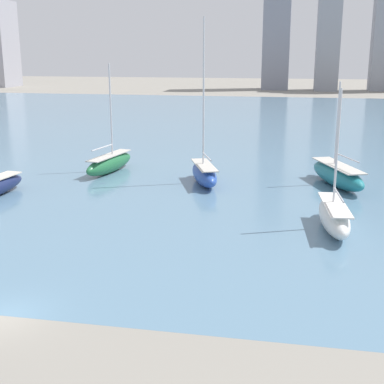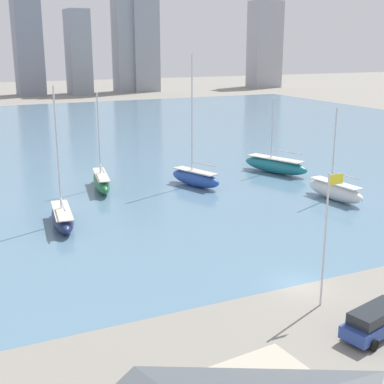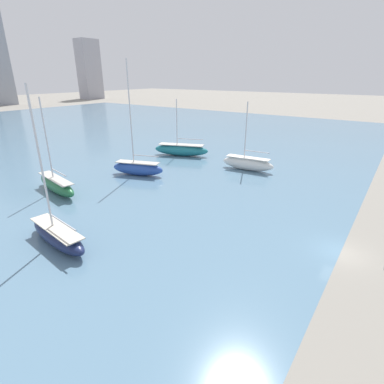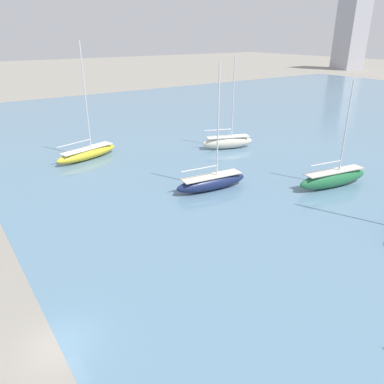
{
  "view_description": "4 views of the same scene",
  "coord_description": "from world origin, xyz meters",
  "px_view_note": "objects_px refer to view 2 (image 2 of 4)",
  "views": [
    {
      "loc": [
        14.29,
        -23.0,
        13.4
      ],
      "look_at": [
        6.94,
        15.67,
        2.96
      ],
      "focal_mm": 50.0,
      "sensor_mm": 36.0,
      "label": 1
    },
    {
      "loc": [
        -23.16,
        -30.39,
        17.65
      ],
      "look_at": [
        -2.99,
        12.85,
        4.49
      ],
      "focal_mm": 50.0,
      "sensor_mm": 36.0,
      "label": 2
    },
    {
      "loc": [
        -25.81,
        -2.31,
        14.45
      ],
      "look_at": [
        -4.23,
        12.93,
        4.12
      ],
      "focal_mm": 28.0,
      "sensor_mm": 36.0,
      "label": 3
    },
    {
      "loc": [
        17.76,
        -3.06,
        16.62
      ],
      "look_at": [
        -6.09,
        13.63,
        4.16
      ],
      "focal_mm": 35.0,
      "sensor_mm": 36.0,
      "label": 4
    }
  ],
  "objects_px": {
    "flag_pole": "(326,235)",
    "sailboat_navy": "(62,217)",
    "sailboat_teal": "(275,165)",
    "sailboat_white": "(335,191)",
    "sailboat_green": "(101,181)",
    "parked_suv_blue": "(375,321)",
    "sailboat_blue": "(195,177)"
  },
  "relations": [
    {
      "from": "sailboat_blue",
      "to": "sailboat_white",
      "type": "xyz_separation_m",
      "value": [
        12.19,
        -12.67,
        -0.04
      ]
    },
    {
      "from": "sailboat_white",
      "to": "sailboat_green",
      "type": "height_order",
      "value": "sailboat_green"
    },
    {
      "from": "sailboat_navy",
      "to": "flag_pole",
      "type": "bearing_deg",
      "value": -55.81
    },
    {
      "from": "flag_pole",
      "to": "sailboat_navy",
      "type": "relative_size",
      "value": 0.69
    },
    {
      "from": "parked_suv_blue",
      "to": "sailboat_blue",
      "type": "bearing_deg",
      "value": 157.75
    },
    {
      "from": "sailboat_teal",
      "to": "parked_suv_blue",
      "type": "xyz_separation_m",
      "value": [
        -19.06,
        -39.9,
        -0.11
      ]
    },
    {
      "from": "sailboat_green",
      "to": "sailboat_blue",
      "type": "bearing_deg",
      "value": -6.98
    },
    {
      "from": "flag_pole",
      "to": "parked_suv_blue",
      "type": "xyz_separation_m",
      "value": [
        0.4,
        -4.73,
        -4.21
      ]
    },
    {
      "from": "parked_suv_blue",
      "to": "sailboat_green",
      "type": "bearing_deg",
      "value": 174.13
    },
    {
      "from": "sailboat_white",
      "to": "parked_suv_blue",
      "type": "xyz_separation_m",
      "value": [
        -17.79,
        -25.42,
        -0.09
      ]
    },
    {
      "from": "sailboat_blue",
      "to": "sailboat_white",
      "type": "height_order",
      "value": "sailboat_blue"
    },
    {
      "from": "flag_pole",
      "to": "sailboat_navy",
      "type": "bearing_deg",
      "value": 117.47
    },
    {
      "from": "sailboat_teal",
      "to": "sailboat_navy",
      "type": "height_order",
      "value": "sailboat_navy"
    },
    {
      "from": "sailboat_blue",
      "to": "sailboat_teal",
      "type": "xyz_separation_m",
      "value": [
        13.45,
        1.8,
        -0.02
      ]
    },
    {
      "from": "sailboat_navy",
      "to": "parked_suv_blue",
      "type": "height_order",
      "value": "sailboat_navy"
    },
    {
      "from": "sailboat_blue",
      "to": "sailboat_green",
      "type": "height_order",
      "value": "sailboat_blue"
    },
    {
      "from": "flag_pole",
      "to": "sailboat_blue",
      "type": "height_order",
      "value": "sailboat_blue"
    },
    {
      "from": "sailboat_teal",
      "to": "flag_pole",
      "type": "bearing_deg",
      "value": -140.34
    },
    {
      "from": "sailboat_green",
      "to": "parked_suv_blue",
      "type": "height_order",
      "value": "sailboat_green"
    },
    {
      "from": "sailboat_white",
      "to": "parked_suv_blue",
      "type": "height_order",
      "value": "sailboat_white"
    },
    {
      "from": "flag_pole",
      "to": "sailboat_white",
      "type": "distance_m",
      "value": 27.86
    },
    {
      "from": "flag_pole",
      "to": "sailboat_teal",
      "type": "distance_m",
      "value": 40.4
    },
    {
      "from": "sailboat_teal",
      "to": "sailboat_navy",
      "type": "relative_size",
      "value": 0.76
    },
    {
      "from": "sailboat_blue",
      "to": "sailboat_navy",
      "type": "height_order",
      "value": "sailboat_blue"
    },
    {
      "from": "flag_pole",
      "to": "sailboat_green",
      "type": "bearing_deg",
      "value": 98.41
    },
    {
      "from": "sailboat_teal",
      "to": "sailboat_white",
      "type": "bearing_deg",
      "value": -116.37
    },
    {
      "from": "sailboat_navy",
      "to": "parked_suv_blue",
      "type": "bearing_deg",
      "value": -59.05
    },
    {
      "from": "flag_pole",
      "to": "sailboat_navy",
      "type": "xyz_separation_m",
      "value": [
        -12.88,
        24.77,
        -4.29
      ]
    },
    {
      "from": "parked_suv_blue",
      "to": "sailboat_navy",
      "type": "bearing_deg",
      "value": -169.65
    },
    {
      "from": "sailboat_white",
      "to": "sailboat_navy",
      "type": "height_order",
      "value": "sailboat_navy"
    },
    {
      "from": "sailboat_white",
      "to": "sailboat_teal",
      "type": "xyz_separation_m",
      "value": [
        1.26,
        14.47,
        0.02
      ]
    },
    {
      "from": "flag_pole",
      "to": "sailboat_white",
      "type": "bearing_deg",
      "value": 48.67
    }
  ]
}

